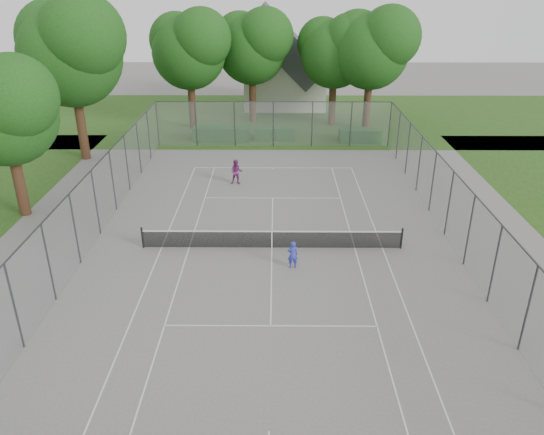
{
  "coord_description": "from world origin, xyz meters",
  "views": [
    {
      "loc": [
        0.17,
        -23.22,
        12.42
      ],
      "look_at": [
        0.0,
        1.0,
        1.2
      ],
      "focal_mm": 35.0,
      "sensor_mm": 36.0,
      "label": 1
    }
  ],
  "objects_px": {
    "tennis_net": "(272,239)",
    "woman_player": "(236,172)",
    "house": "(285,66)",
    "girl_player": "(293,255)"
  },
  "relations": [
    {
      "from": "woman_player",
      "to": "house",
      "type": "bearing_deg",
      "value": 82.01
    },
    {
      "from": "house",
      "to": "woman_player",
      "type": "height_order",
      "value": "house"
    },
    {
      "from": "house",
      "to": "woman_player",
      "type": "distance_m",
      "value": 22.5
    },
    {
      "from": "girl_player",
      "to": "woman_player",
      "type": "distance_m",
      "value": 11.16
    },
    {
      "from": "girl_player",
      "to": "woman_player",
      "type": "xyz_separation_m",
      "value": [
        -3.3,
        10.66,
        0.14
      ]
    },
    {
      "from": "girl_player",
      "to": "tennis_net",
      "type": "bearing_deg",
      "value": -72.59
    },
    {
      "from": "tennis_net",
      "to": "woman_player",
      "type": "bearing_deg",
      "value": 104.9
    },
    {
      "from": "tennis_net",
      "to": "house",
      "type": "relative_size",
      "value": 1.31
    },
    {
      "from": "tennis_net",
      "to": "girl_player",
      "type": "height_order",
      "value": "girl_player"
    },
    {
      "from": "tennis_net",
      "to": "woman_player",
      "type": "relative_size",
      "value": 7.96
    }
  ]
}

